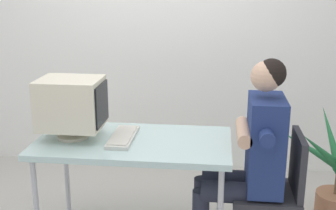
{
  "coord_description": "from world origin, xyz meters",
  "views": [
    {
      "loc": [
        0.55,
        -2.7,
        1.79
      ],
      "look_at": [
        0.23,
        0.0,
        1.01
      ],
      "focal_mm": 47.05,
      "sensor_mm": 36.0,
      "label": 1
    }
  ],
  "objects_px": {
    "office_chair": "(275,187)",
    "crt_monitor": "(71,104)",
    "keyboard": "(123,137)",
    "desk": "(134,148)",
    "person_seated": "(250,153)"
  },
  "relations": [
    {
      "from": "keyboard",
      "to": "desk",
      "type": "bearing_deg",
      "value": -9.38
    },
    {
      "from": "office_chair",
      "to": "crt_monitor",
      "type": "bearing_deg",
      "value": 178.98
    },
    {
      "from": "person_seated",
      "to": "office_chair",
      "type": "bearing_deg",
      "value": -0.0
    },
    {
      "from": "desk",
      "to": "office_chair",
      "type": "height_order",
      "value": "office_chair"
    },
    {
      "from": "keyboard",
      "to": "person_seated",
      "type": "distance_m",
      "value": 0.84
    },
    {
      "from": "crt_monitor",
      "to": "office_chair",
      "type": "relative_size",
      "value": 0.5
    },
    {
      "from": "keyboard",
      "to": "crt_monitor",
      "type": "bearing_deg",
      "value": -177.82
    },
    {
      "from": "keyboard",
      "to": "person_seated",
      "type": "xyz_separation_m",
      "value": [
        0.84,
        -0.04,
        -0.06
      ]
    },
    {
      "from": "crt_monitor",
      "to": "keyboard",
      "type": "distance_m",
      "value": 0.4
    },
    {
      "from": "keyboard",
      "to": "office_chair",
      "type": "distance_m",
      "value": 1.06
    },
    {
      "from": "desk",
      "to": "person_seated",
      "type": "xyz_separation_m",
      "value": [
        0.76,
        -0.02,
        0.01
      ]
    },
    {
      "from": "desk",
      "to": "office_chair",
      "type": "distance_m",
      "value": 0.97
    },
    {
      "from": "keyboard",
      "to": "office_chair",
      "type": "bearing_deg",
      "value": -2.08
    },
    {
      "from": "keyboard",
      "to": "office_chair",
      "type": "height_order",
      "value": "office_chair"
    },
    {
      "from": "person_seated",
      "to": "crt_monitor",
      "type": "bearing_deg",
      "value": 178.83
    }
  ]
}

